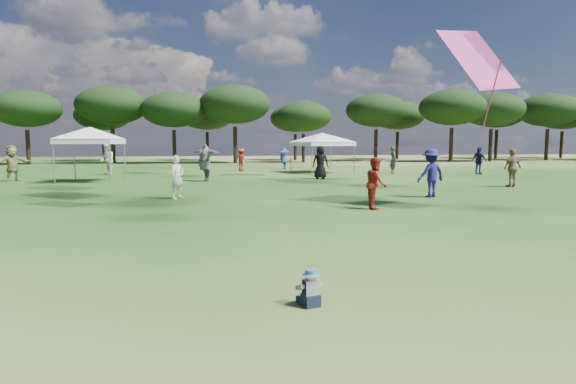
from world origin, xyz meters
name	(u,v)px	position (x,y,z in m)	size (l,w,h in m)	color
tree_line	(224,109)	(2.39, 47.41, 5.42)	(108.78, 17.63, 7.77)	black
tent_left	(90,129)	(-5.94, 22.50, 2.63)	(5.58, 5.58, 3.05)	gray
tent_right	(322,135)	(7.51, 27.60, 2.49)	(6.44, 6.44, 2.92)	gray
toddler	(310,289)	(0.41, 2.19, 0.20)	(0.32, 0.35, 0.45)	black
festival_crowd	(210,164)	(-0.05, 21.97, 0.89)	(30.97, 23.73, 1.92)	#4C4C51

